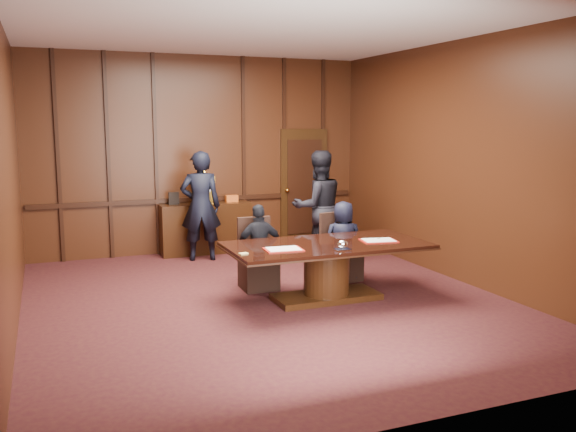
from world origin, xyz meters
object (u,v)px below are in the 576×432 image
object	(u,v)px
signatory_left	(260,247)
witness_left	(201,206)
sideboard	(205,226)
conference_table	(327,262)
witness_right	(318,207)
signatory_right	(343,241)

from	to	relation	value
signatory_left	witness_left	xyz separation A→B (m)	(-0.31, 2.14, 0.33)
sideboard	witness_left	world-z (taller)	witness_left
witness_left	conference_table	bearing A→B (deg)	119.28
witness_right	conference_table	bearing A→B (deg)	69.40
conference_table	witness_left	world-z (taller)	witness_left
sideboard	signatory_right	bearing A→B (deg)	-62.23
sideboard	conference_table	world-z (taller)	sideboard
conference_table	witness_left	bearing A→B (deg)	108.05
signatory_right	witness_right	world-z (taller)	witness_right
signatory_left	witness_right	distance (m)	1.97
conference_table	sideboard	bearing A→B (deg)	102.23
conference_table	signatory_left	xyz separation A→B (m)	(-0.65, 0.80, 0.09)
sideboard	witness_left	distance (m)	0.72
sideboard	conference_table	xyz separation A→B (m)	(0.75, -3.46, 0.02)
signatory_right	sideboard	bearing A→B (deg)	-46.75
signatory_left	witness_left	world-z (taller)	witness_left
conference_table	witness_left	size ratio (longest dim) A/B	1.41
signatory_right	witness_right	bearing A→B (deg)	-82.33
witness_left	signatory_right	bearing A→B (deg)	138.19
sideboard	witness_right	xyz separation A→B (m)	(1.57, -1.40, 0.45)
witness_left	witness_right	distance (m)	1.98
witness_right	sideboard	bearing A→B (deg)	-40.43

